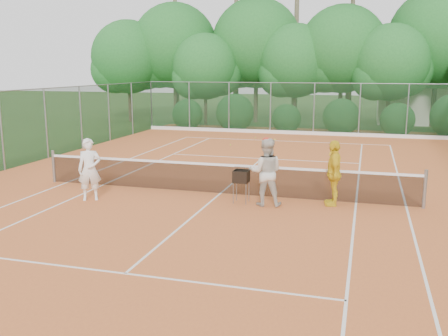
{
  "coord_description": "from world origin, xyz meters",
  "views": [
    {
      "loc": [
        4.28,
        -14.46,
        3.87
      ],
      "look_at": [
        0.47,
        -1.2,
        1.1
      ],
      "focal_mm": 40.0,
      "sensor_mm": 36.0,
      "label": 1
    }
  ],
  "objects_px": {
    "player_center_grp": "(266,172)",
    "player_yellow": "(334,173)",
    "player_white": "(90,169)",
    "ball_hopper": "(241,177)"
  },
  "relations": [
    {
      "from": "player_white",
      "to": "player_yellow",
      "type": "bearing_deg",
      "value": -17.3
    },
    {
      "from": "player_white",
      "to": "player_center_grp",
      "type": "xyz_separation_m",
      "value": [
        5.11,
        0.85,
        0.05
      ]
    },
    {
      "from": "player_white",
      "to": "ball_hopper",
      "type": "bearing_deg",
      "value": -16.7
    },
    {
      "from": "player_center_grp",
      "to": "ball_hopper",
      "type": "relative_size",
      "value": 2.04
    },
    {
      "from": "player_white",
      "to": "ball_hopper",
      "type": "distance_m",
      "value": 4.47
    },
    {
      "from": "player_yellow",
      "to": "ball_hopper",
      "type": "height_order",
      "value": "player_yellow"
    },
    {
      "from": "player_white",
      "to": "player_yellow",
      "type": "distance_m",
      "value": 7.09
    },
    {
      "from": "player_yellow",
      "to": "player_white",
      "type": "bearing_deg",
      "value": -87.07
    },
    {
      "from": "player_center_grp",
      "to": "ball_hopper",
      "type": "xyz_separation_m",
      "value": [
        -0.74,
        0.08,
        -0.21
      ]
    },
    {
      "from": "player_center_grp",
      "to": "player_yellow",
      "type": "height_order",
      "value": "player_center_grp"
    }
  ]
}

